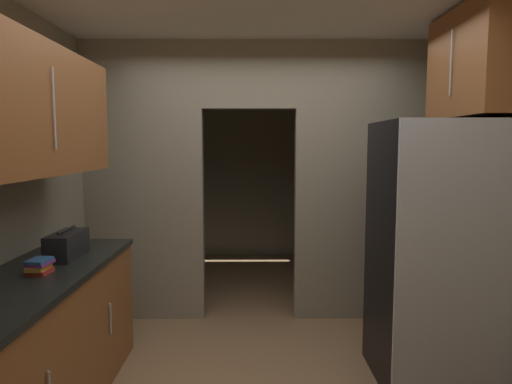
# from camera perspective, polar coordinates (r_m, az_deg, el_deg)

# --- Properties ---
(kitchen_overhead_slab) EXTENTS (3.75, 6.99, 0.06)m
(kitchen_overhead_slab) POSITION_cam_1_polar(r_m,az_deg,el_deg) (3.42, 0.89, 22.86)
(kitchen_overhead_slab) COLOR silver
(kitchen_partition) EXTENTS (3.35, 0.12, 2.65)m
(kitchen_partition) POSITION_cam_1_polar(r_m,az_deg,el_deg) (4.33, 0.88, 2.19)
(kitchen_partition) COLOR gray
(kitchen_partition) RESTS_ON ground
(adjoining_room_shell) EXTENTS (3.35, 2.65, 2.65)m
(adjoining_room_shell) POSITION_cam_1_polar(r_m,az_deg,el_deg) (6.14, 0.22, 2.54)
(adjoining_room_shell) COLOR gray
(adjoining_room_shell) RESTS_ON ground
(refrigerator) EXTENTS (0.85, 0.79, 1.85)m
(refrigerator) POSITION_cam_1_polar(r_m,az_deg,el_deg) (3.46, 22.05, -7.20)
(refrigerator) COLOR black
(refrigerator) RESTS_ON ground
(lower_cabinet_run) EXTENTS (0.62, 2.15, 0.93)m
(lower_cabinet_run) POSITION_cam_1_polar(r_m,az_deg,el_deg) (3.11, -26.19, -17.77)
(lower_cabinet_run) COLOR brown
(lower_cabinet_run) RESTS_ON ground
(upper_cabinet_counterside) EXTENTS (0.36, 1.94, 0.76)m
(upper_cabinet_counterside) POSITION_cam_1_polar(r_m,az_deg,el_deg) (2.87, -27.48, 9.31)
(upper_cabinet_counterside) COLOR brown
(upper_cabinet_fridgeside) EXTENTS (0.36, 0.93, 0.75)m
(upper_cabinet_fridgeside) POSITION_cam_1_polar(r_m,az_deg,el_deg) (3.62, 26.10, 14.40)
(upper_cabinet_fridgeside) COLOR brown
(boombox) EXTENTS (0.18, 0.40, 0.20)m
(boombox) POSITION_cam_1_polar(r_m,az_deg,el_deg) (3.34, -22.77, -6.16)
(boombox) COLOR black
(boombox) RESTS_ON lower_cabinet_run
(book_stack) EXTENTS (0.12, 0.17, 0.09)m
(book_stack) POSITION_cam_1_polar(r_m,az_deg,el_deg) (3.00, -25.64, -8.42)
(book_stack) COLOR red
(book_stack) RESTS_ON lower_cabinet_run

